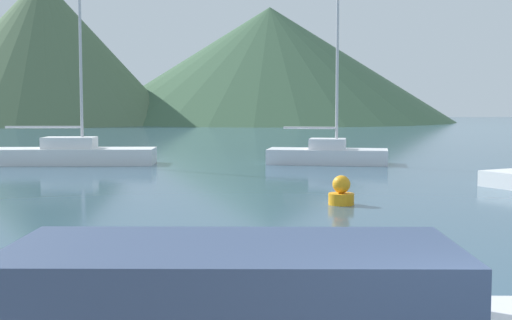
{
  "coord_description": "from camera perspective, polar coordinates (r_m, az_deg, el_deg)",
  "views": [
    {
      "loc": [
        -2.33,
        -3.36,
        2.61
      ],
      "look_at": [
        -0.39,
        14.0,
        1.2
      ],
      "focal_mm": 50.0,
      "sensor_mm": 36.0,
      "label": 1
    }
  ],
  "objects": [
    {
      "name": "sailboat_inner",
      "position": [
        31.21,
        -14.67,
        0.52
      ],
      "size": [
        7.29,
        2.56,
        9.21
      ],
      "rotation": [
        0.0,
        0.0,
        -0.08
      ],
      "color": "white",
      "rests_on": "ground_plane"
    },
    {
      "name": "sailboat_outer",
      "position": [
        30.51,
        5.75,
        0.51
      ],
      "size": [
        5.38,
        3.2,
        7.12
      ],
      "rotation": [
        0.0,
        0.0,
        -0.28
      ],
      "color": "silver",
      "rests_on": "ground_plane"
    },
    {
      "name": "buoy_marker",
      "position": [
        18.36,
        6.84,
        -2.61
      ],
      "size": [
        0.66,
        0.66,
        0.76
      ],
      "color": "orange",
      "rests_on": "ground_plane"
    },
    {
      "name": "hill_west",
      "position": [
        92.1,
        -16.68,
        8.4
      ],
      "size": [
        32.82,
        32.82,
        17.98
      ],
      "color": "#4C6647",
      "rests_on": "ground_plane"
    },
    {
      "name": "hill_central",
      "position": [
        99.75,
        1.1,
        7.64
      ],
      "size": [
        50.53,
        50.53,
        15.76
      ],
      "color": "#38563D",
      "rests_on": "ground_plane"
    }
  ]
}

